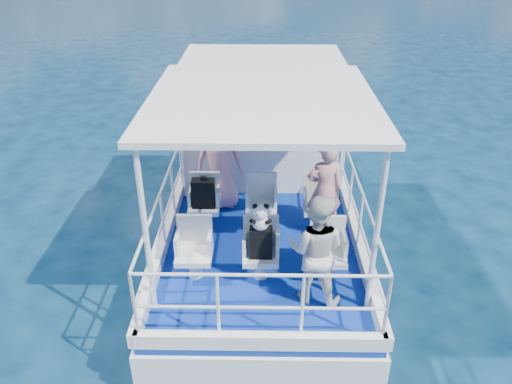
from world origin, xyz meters
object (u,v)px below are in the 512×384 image
passenger_stbd_aft (316,250)px  backpack_center (261,242)px  panda (261,217)px  passenger_port_fwd (220,163)px

passenger_stbd_aft → backpack_center: (-0.68, 0.38, -0.15)m
panda → passenger_port_fwd: bearing=108.7°
backpack_center → passenger_port_fwd: bearing=109.0°
passenger_stbd_aft → panda: bearing=-11.1°
passenger_stbd_aft → backpack_center: passenger_stbd_aft is taller
passenger_port_fwd → passenger_stbd_aft: (1.37, -2.39, -0.06)m
passenger_port_fwd → passenger_stbd_aft: passenger_port_fwd is taller
passenger_port_fwd → panda: passenger_port_fwd is taller
passenger_port_fwd → panda: size_ratio=4.38×
backpack_center → passenger_stbd_aft: bearing=-29.2°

